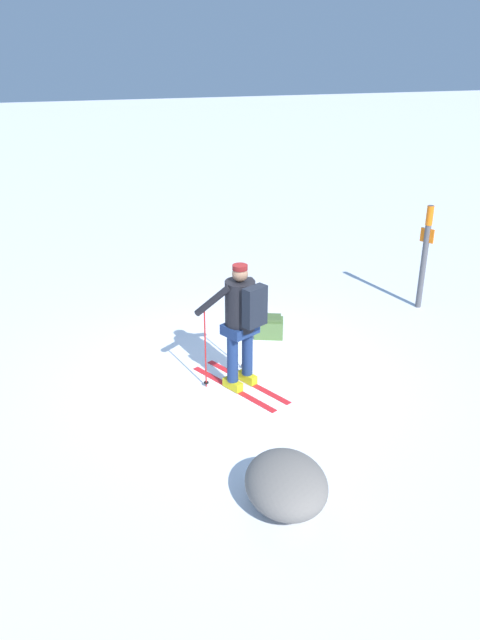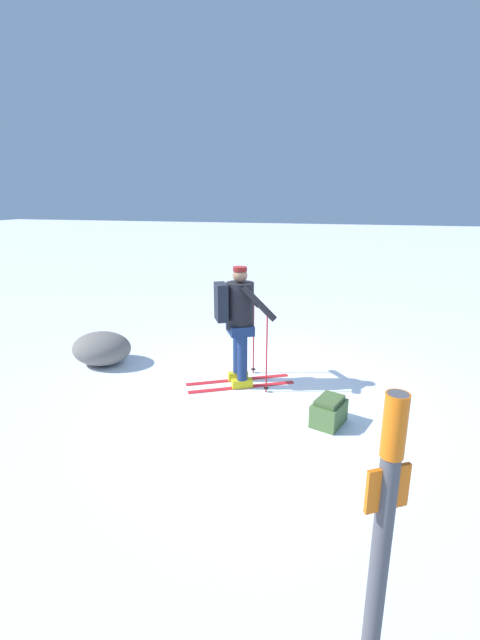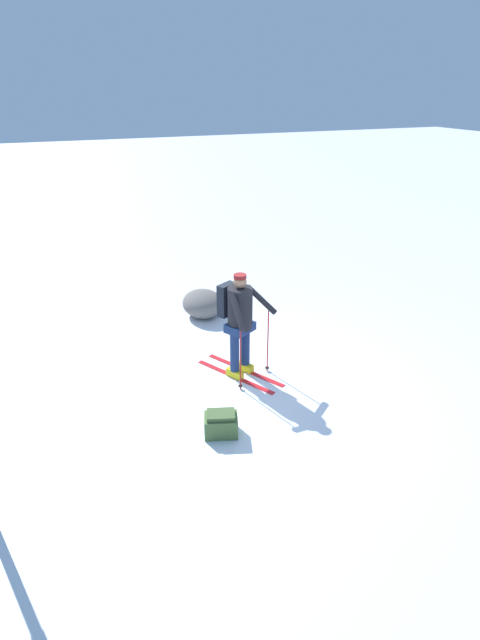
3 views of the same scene
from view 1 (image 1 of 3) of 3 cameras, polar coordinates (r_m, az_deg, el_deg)
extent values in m
plane|color=white|center=(8.99, -0.31, -4.80)|extent=(80.00, 80.00, 0.00)
cube|color=red|center=(8.59, -0.67, -6.28)|extent=(1.44, 0.83, 0.01)
cube|color=yellow|center=(8.56, -0.67, -5.90)|extent=(0.32, 0.24, 0.12)
cylinder|color=navy|center=(8.35, -0.68, -3.37)|extent=(0.15, 0.15, 0.74)
cube|color=red|center=(8.76, 0.65, -5.63)|extent=(1.44, 0.83, 0.01)
cube|color=yellow|center=(8.72, 0.66, -5.27)|extent=(0.32, 0.24, 0.12)
cylinder|color=navy|center=(8.51, 0.67, -2.76)|extent=(0.15, 0.15, 0.74)
cube|color=navy|center=(8.26, 0.00, -0.80)|extent=(0.50, 0.53, 0.14)
cylinder|color=black|center=(8.12, 0.00, 1.34)|extent=(0.40, 0.40, 0.67)
sphere|color=#8C664C|center=(7.96, 0.00, 4.25)|extent=(0.21, 0.21, 0.21)
cylinder|color=maroon|center=(7.93, 0.00, 4.85)|extent=(0.20, 0.20, 0.06)
cube|color=black|center=(7.91, 1.36, 1.24)|extent=(0.28, 0.35, 0.53)
cylinder|color=red|center=(8.37, -3.19, -2.58)|extent=(0.02, 0.02, 1.19)
cylinder|color=black|center=(8.63, -3.11, -5.73)|extent=(0.07, 0.07, 0.01)
cylinder|color=black|center=(8.03, -2.50, 1.78)|extent=(0.35, 0.48, 0.49)
cylinder|color=red|center=(8.80, 0.34, -1.10)|extent=(0.02, 0.02, 1.19)
cylinder|color=black|center=(9.05, 0.33, -4.15)|extent=(0.07, 0.07, 0.01)
cylinder|color=black|center=(8.41, 0.55, 2.89)|extent=(0.51, 0.10, 0.49)
cube|color=#4C6B38|center=(9.97, 2.64, -0.73)|extent=(0.45, 0.54, 0.29)
cube|color=#415B2F|center=(9.90, 2.66, 0.17)|extent=(0.37, 0.45, 0.06)
cylinder|color=#4C4C51|center=(11.21, 16.49, 5.46)|extent=(0.10, 0.10, 1.83)
cylinder|color=orange|center=(10.99, 16.96, 9.13)|extent=(0.11, 0.11, 0.33)
cube|color=orange|center=(11.09, 16.74, 7.41)|extent=(0.22, 0.15, 0.24)
ellipsoid|color=slate|center=(6.57, 4.24, -14.72)|extent=(0.98, 0.84, 0.54)
camera|label=2|loc=(11.74, 26.49, 13.82)|focal=24.00mm
camera|label=3|loc=(14.57, 3.90, 24.69)|focal=28.00mm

